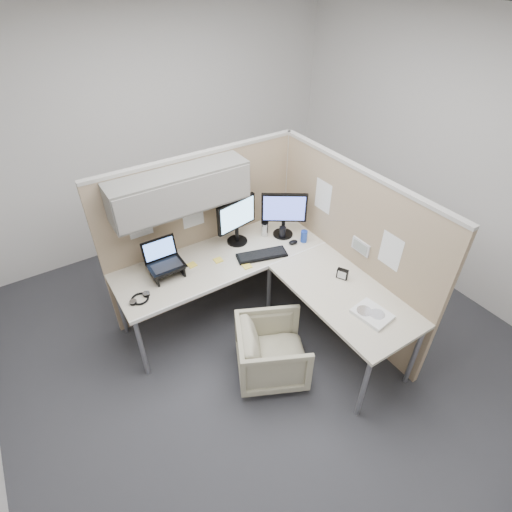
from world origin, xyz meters
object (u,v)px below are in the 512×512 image
monitor_left (237,218)px  desk (266,277)px  office_chair (272,349)px  keyboard (262,255)px

monitor_left → desk: bearing=-103.7°
office_chair → keyboard: size_ratio=1.27×
desk → monitor_left: (0.03, 0.55, 0.32)m
desk → monitor_left: monitor_left is taller
monitor_left → keyboard: bearing=-87.7°
keyboard → monitor_left: bearing=118.9°
desk → keyboard: keyboard is taller
office_chair → monitor_left: 1.25m
desk → keyboard: 0.25m
monitor_left → keyboard: 0.43m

